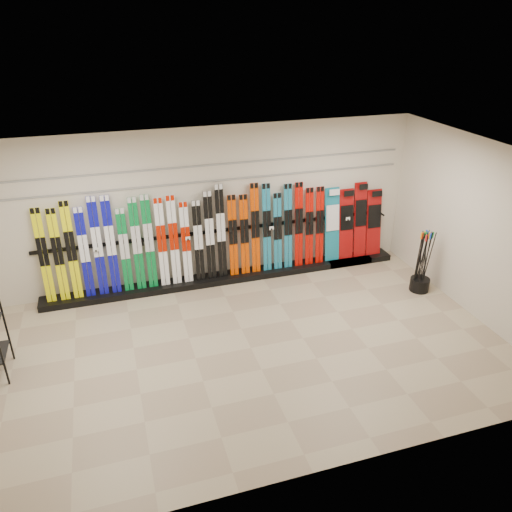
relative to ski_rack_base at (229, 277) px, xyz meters
name	(u,v)px	position (x,y,z in m)	size (l,w,h in m)	color
floor	(251,348)	(-0.22, -2.28, -0.06)	(8.00, 8.00, 0.00)	gray
back_wall	(212,206)	(-0.22, 0.22, 1.44)	(8.00, 8.00, 0.00)	beige
right_wall	(480,231)	(3.78, -2.28, 1.44)	(5.00, 5.00, 0.00)	beige
ceiling	(250,163)	(-0.22, -2.28, 2.94)	(8.00, 8.00, 0.00)	silver
ski_rack_base	(229,277)	(0.00, 0.00, 0.00)	(8.00, 0.40, 0.12)	black
skis	(191,239)	(-0.70, 0.03, 0.91)	(5.37, 0.19, 1.84)	#EBE909
snowboards	(353,223)	(2.70, 0.07, 0.80)	(1.28, 0.24, 1.57)	#14728C
pole_bin	(419,284)	(3.38, -1.48, 0.07)	(0.36, 0.36, 0.25)	black
ski_poles	(422,261)	(3.37, -1.47, 0.55)	(0.33, 0.26, 1.18)	black
slatwall_rail_0	(211,181)	(-0.22, 0.20, 1.94)	(7.60, 0.02, 0.03)	gray
slatwall_rail_1	(211,165)	(-0.22, 0.20, 2.24)	(7.60, 0.02, 0.03)	gray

